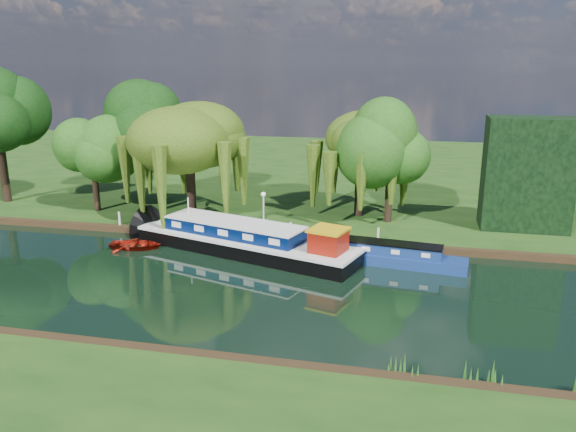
# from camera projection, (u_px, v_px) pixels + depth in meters

# --- Properties ---
(ground) EXTENTS (120.00, 120.00, 0.00)m
(ground) POSITION_uv_depth(u_px,v_px,m) (208.00, 284.00, 31.79)
(ground) COLOR black
(far_bank) EXTENTS (120.00, 52.00, 0.45)m
(far_bank) POSITION_uv_depth(u_px,v_px,m) (313.00, 170.00, 63.72)
(far_bank) COLOR #183C10
(far_bank) RESTS_ON ground
(dutch_barge) EXTENTS (15.96, 7.93, 3.29)m
(dutch_barge) POSITION_uv_depth(u_px,v_px,m) (247.00, 241.00, 36.76)
(dutch_barge) COLOR black
(dutch_barge) RESTS_ON ground
(narrowboat) EXTENTS (10.43, 2.94, 1.50)m
(narrowboat) POSITION_uv_depth(u_px,v_px,m) (382.00, 255.00, 34.96)
(narrowboat) COLOR navy
(narrowboat) RESTS_ON ground
(red_dinghy) EXTENTS (3.76, 2.90, 0.72)m
(red_dinghy) POSITION_uv_depth(u_px,v_px,m) (136.00, 248.00, 37.82)
(red_dinghy) COLOR maroon
(red_dinghy) RESTS_ON ground
(willow_left) EXTENTS (6.96, 6.96, 8.34)m
(willow_left) POSITION_uv_depth(u_px,v_px,m) (189.00, 140.00, 41.83)
(willow_left) COLOR black
(willow_left) RESTS_ON far_bank
(willow_right) EXTENTS (5.98, 5.98, 7.28)m
(willow_right) POSITION_uv_depth(u_px,v_px,m) (361.00, 148.00, 42.88)
(willow_right) COLOR black
(willow_right) RESTS_ON far_bank
(tree_far_left) EXTENTS (4.59, 4.59, 7.40)m
(tree_far_left) POSITION_uv_depth(u_px,v_px,m) (92.00, 148.00, 44.42)
(tree_far_left) COLOR black
(tree_far_left) RESTS_ON far_bank
(tree_far_mid) EXTENTS (5.76, 5.76, 9.42)m
(tree_far_mid) POSITION_uv_depth(u_px,v_px,m) (158.00, 127.00, 46.17)
(tree_far_mid) COLOR black
(tree_far_mid) RESTS_ON far_bank
(tree_far_right) EXTENTS (4.85, 4.85, 7.93)m
(tree_far_right) POSITION_uv_depth(u_px,v_px,m) (391.00, 150.00, 41.14)
(tree_far_right) COLOR black
(tree_far_right) RESTS_ON far_bank
(conifer_hedge) EXTENTS (6.00, 3.00, 8.00)m
(conifer_hedge) POSITION_uv_depth(u_px,v_px,m) (527.00, 174.00, 39.80)
(conifer_hedge) COLOR black
(conifer_hedge) RESTS_ON far_bank
(lamppost) EXTENTS (0.36, 0.36, 2.56)m
(lamppost) POSITION_uv_depth(u_px,v_px,m) (263.00, 200.00, 40.92)
(lamppost) COLOR silver
(lamppost) RESTS_ON far_bank
(mooring_posts) EXTENTS (19.16, 0.16, 1.00)m
(mooring_posts) POSITION_uv_depth(u_px,v_px,m) (242.00, 226.00, 39.54)
(mooring_posts) COLOR silver
(mooring_posts) RESTS_ON far_bank
(reeds_near) EXTENTS (33.70, 1.50, 1.10)m
(reeds_near) POSITION_uv_depth(u_px,v_px,m) (300.00, 354.00, 23.08)
(reeds_near) COLOR #1F5115
(reeds_near) RESTS_ON ground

